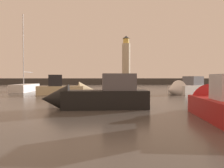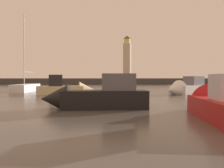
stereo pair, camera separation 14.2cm
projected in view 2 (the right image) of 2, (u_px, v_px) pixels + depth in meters
The scene contains 8 objects.
ground_plane at pixel (102, 91), 39.02m from camera, with size 228.31×228.31×0.00m, color #4C4742.
breakwater at pixel (103, 81), 77.02m from camera, with size 68.16×6.59×1.93m, color #423F3D.
lighthouse at pixel (127, 58), 77.09m from camera, with size 2.64×2.64×13.85m.
motorboat_0 at pixel (68, 89), 30.23m from camera, with size 7.47×3.50×2.94m.
motorboat_2 at pixel (93, 96), 16.39m from camera, with size 7.36×2.23×2.72m.
motorboat_3 at pixel (217, 104), 13.37m from camera, with size 3.28×8.24×2.93m.
motorboat_5 at pixel (186, 88), 31.06m from camera, with size 8.25×7.17×2.92m.
sailboat_moored at pixel (26, 88), 36.60m from camera, with size 2.23×8.00×11.68m.
Camera 2 is at (0.38, -0.97, 2.15)m, focal length 37.97 mm.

